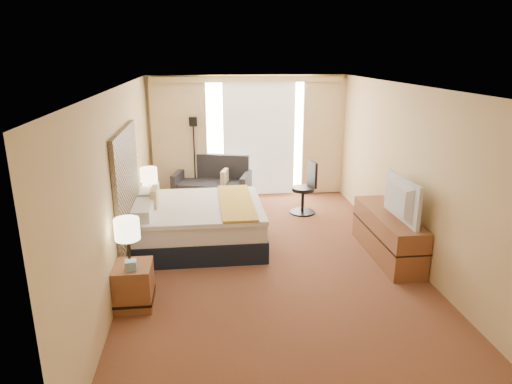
{
  "coord_description": "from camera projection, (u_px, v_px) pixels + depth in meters",
  "views": [
    {
      "loc": [
        -0.96,
        -6.26,
        3.04
      ],
      "look_at": [
        -0.17,
        0.4,
        0.99
      ],
      "focal_mm": 32.0,
      "sensor_mm": 36.0,
      "label": 1
    }
  ],
  "objects": [
    {
      "name": "floor",
      "position": [
        270.0,
        261.0,
        6.94
      ],
      "size": [
        4.2,
        7.0,
        0.02
      ],
      "primitive_type": "cube",
      "color": "#5C1B1A",
      "rests_on": "ground"
    },
    {
      "name": "ceiling",
      "position": [
        272.0,
        87.0,
        6.18
      ],
      "size": [
        4.2,
        7.0,
        0.02
      ],
      "primitive_type": "cube",
      "color": "white",
      "rests_on": "wall_back"
    },
    {
      "name": "wall_back",
      "position": [
        247.0,
        137.0,
        9.89
      ],
      "size": [
        4.2,
        0.02,
        2.6
      ],
      "primitive_type": "cube",
      "color": "#DCC186",
      "rests_on": "ground"
    },
    {
      "name": "wall_front",
      "position": [
        344.0,
        309.0,
        3.24
      ],
      "size": [
        4.2,
        0.02,
        2.6
      ],
      "primitive_type": "cube",
      "color": "#DCC186",
      "rests_on": "ground"
    },
    {
      "name": "wall_left",
      "position": [
        122.0,
        184.0,
        6.33
      ],
      "size": [
        0.02,
        7.0,
        2.6
      ],
      "primitive_type": "cube",
      "color": "#DCC186",
      "rests_on": "ground"
    },
    {
      "name": "wall_right",
      "position": [
        410.0,
        175.0,
        6.8
      ],
      "size": [
        0.02,
        7.0,
        2.6
      ],
      "primitive_type": "cube",
      "color": "#DCC186",
      "rests_on": "ground"
    },
    {
      "name": "headboard",
      "position": [
        127.0,
        181.0,
        6.53
      ],
      "size": [
        0.06,
        1.85,
        1.5
      ],
      "primitive_type": "cube",
      "color": "black",
      "rests_on": "wall_left"
    },
    {
      "name": "nightstand_left",
      "position": [
        134.0,
        285.0,
        5.66
      ],
      "size": [
        0.45,
        0.52,
        0.55
      ],
      "primitive_type": "cube",
      "color": "brown",
      "rests_on": "floor"
    },
    {
      "name": "nightstand_right",
      "position": [
        154.0,
        217.0,
        8.03
      ],
      "size": [
        0.45,
        0.52,
        0.55
      ],
      "primitive_type": "cube",
      "color": "brown",
      "rests_on": "floor"
    },
    {
      "name": "media_dresser",
      "position": [
        387.0,
        235.0,
        7.05
      ],
      "size": [
        0.5,
        1.8,
        0.7
      ],
      "primitive_type": "cube",
      "color": "brown",
      "rests_on": "floor"
    },
    {
      "name": "window",
      "position": [
        259.0,
        136.0,
        9.88
      ],
      "size": [
        2.3,
        0.02,
        2.3
      ],
      "primitive_type": "cube",
      "color": "white",
      "rests_on": "wall_back"
    },
    {
      "name": "curtains",
      "position": [
        248.0,
        132.0,
        9.75
      ],
      "size": [
        4.12,
        0.19,
        2.56
      ],
      "color": "beige",
      "rests_on": "floor"
    },
    {
      "name": "bed",
      "position": [
        199.0,
        223.0,
        7.49
      ],
      "size": [
        2.03,
        1.86,
        0.99
      ],
      "color": "black",
      "rests_on": "floor"
    },
    {
      "name": "loveseat",
      "position": [
        213.0,
        187.0,
        9.63
      ],
      "size": [
        1.72,
        1.23,
        0.97
      ],
      "rotation": [
        0.0,
        0.0,
        -0.28
      ],
      "color": "#5C201A",
      "rests_on": "floor"
    },
    {
      "name": "floor_lamp",
      "position": [
        194.0,
        142.0,
        9.58
      ],
      "size": [
        0.22,
        0.22,
        1.77
      ],
      "color": "black",
      "rests_on": "floor"
    },
    {
      "name": "desk_chair",
      "position": [
        306.0,
        190.0,
        8.92
      ],
      "size": [
        0.5,
        0.5,
        1.04
      ],
      "rotation": [
        0.0,
        0.0,
        0.17
      ],
      "color": "black",
      "rests_on": "floor"
    },
    {
      "name": "lamp_left",
      "position": [
        127.0,
        230.0,
        5.38
      ],
      "size": [
        0.3,
        0.3,
        0.63
      ],
      "color": "black",
      "rests_on": "nightstand_left"
    },
    {
      "name": "lamp_right",
      "position": [
        149.0,
        175.0,
        7.84
      ],
      "size": [
        0.29,
        0.29,
        0.61
      ],
      "color": "black",
      "rests_on": "nightstand_right"
    },
    {
      "name": "tissue_box",
      "position": [
        131.0,
        265.0,
        5.45
      ],
      "size": [
        0.15,
        0.15,
        0.12
      ],
      "primitive_type": "cube",
      "rotation": [
        0.0,
        0.0,
        0.12
      ],
      "color": "#7DA8C2",
      "rests_on": "nightstand_left"
    },
    {
      "name": "telephone",
      "position": [
        156.0,
        202.0,
        7.81
      ],
      "size": [
        0.23,
        0.2,
        0.08
      ],
      "primitive_type": "cube",
      "rotation": [
        0.0,
        0.0,
        0.29
      ],
      "color": "black",
      "rests_on": "nightstand_right"
    },
    {
      "name": "television",
      "position": [
        395.0,
        199.0,
        6.61
      ],
      "size": [
        0.16,
        1.1,
        0.63
      ],
      "primitive_type": "imported",
      "rotation": [
        0.0,
        0.0,
        1.58
      ],
      "color": "black",
      "rests_on": "media_dresser"
    }
  ]
}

